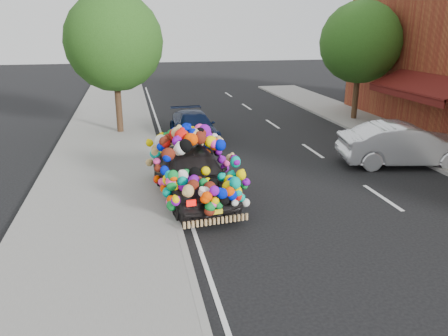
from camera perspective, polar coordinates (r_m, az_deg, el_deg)
The scene contains 9 objects.
ground at distance 11.87m, azimuth 4.96°, elevation -5.23°, with size 100.00×100.00×0.00m, color black.
sidewalk at distance 11.42m, azimuth -16.28°, elevation -6.57°, with size 4.00×60.00×0.12m, color gray.
kerb at distance 11.42m, azimuth -6.45°, elevation -5.91°, with size 0.15×60.00×0.13m, color gray.
lane_markings at distance 13.32m, azimuth 19.97°, elevation -3.61°, with size 6.00×50.00×0.01m, color silver, non-canonical shape.
tree_near_sidewalk at distance 19.91m, azimuth -14.19°, elevation 15.68°, with size 4.20×4.20×6.13m.
tree_far_b at distance 23.33m, azimuth 17.41°, elevation 15.37°, with size 4.00×4.00×5.90m.
plush_art_car at distance 12.17m, azimuth -4.20°, elevation 0.82°, with size 2.58×4.71×2.12m.
navy_sedan at distance 18.70m, azimuth -3.98°, elevation 5.42°, with size 1.66×4.08×1.18m, color black.
silver_hatchback at distance 16.47m, azimuth 22.58°, elevation 2.84°, with size 1.57×4.50×1.48m, color silver.
Camera 1 is at (-3.29, -10.39, 4.69)m, focal length 35.00 mm.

